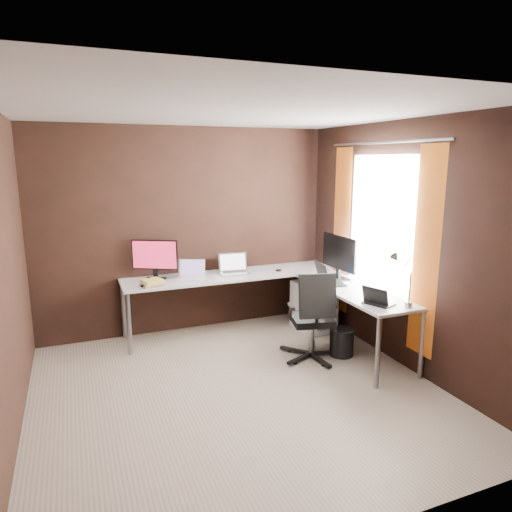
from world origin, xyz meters
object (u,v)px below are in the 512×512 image
(laptop_black_big, at_px, (327,279))
(wastebasket, at_px, (342,342))
(monitor_right, at_px, (339,255))
(office_chair, at_px, (312,333))
(desk_lamp, at_px, (401,273))
(laptop_black_small, at_px, (377,300))
(drawer_pedestal, at_px, (313,307))
(monitor_left, at_px, (155,257))
(laptop_white, at_px, (191,274))
(book_stack, at_px, (152,283))
(laptop_silver, at_px, (234,269))

(laptop_black_big, xyz_separation_m, wastebasket, (0.00, -0.34, -0.63))
(monitor_right, relative_size, office_chair, 0.65)
(office_chair, relative_size, wastebasket, 3.27)
(desk_lamp, bearing_deg, laptop_black_big, 98.61)
(laptop_black_big, relative_size, laptop_black_small, 1.28)
(drawer_pedestal, height_order, laptop_black_small, laptop_black_small)
(monitor_left, height_order, laptop_black_big, monitor_left)
(drawer_pedestal, bearing_deg, laptop_white, 166.33)
(office_chair, height_order, wastebasket, office_chair)
(desk_lamp, bearing_deg, wastebasket, 104.43)
(laptop_black_big, distance_m, office_chair, 0.67)
(monitor_left, bearing_deg, office_chair, -11.74)
(monitor_right, distance_m, desk_lamp, 1.09)
(monitor_right, relative_size, laptop_black_small, 1.96)
(monitor_right, height_order, office_chair, monitor_right)
(monitor_right, height_order, laptop_white, monitor_right)
(laptop_white, height_order, book_stack, laptop_white)
(monitor_left, distance_m, laptop_white, 0.47)
(monitor_right, distance_m, laptop_white, 1.76)
(office_chair, bearing_deg, laptop_white, 147.13)
(desk_lamp, bearing_deg, book_stack, 138.41)
(book_stack, bearing_deg, desk_lamp, -37.97)
(laptop_white, relative_size, laptop_silver, 0.99)
(drawer_pedestal, relative_size, laptop_black_small, 1.85)
(laptop_black_big, bearing_deg, monitor_left, 73.14)
(laptop_black_big, distance_m, wastebasket, 0.72)
(drawer_pedestal, xyz_separation_m, laptop_black_big, (-0.10, -0.46, 0.48))
(monitor_right, distance_m, laptop_silver, 1.30)
(monitor_right, bearing_deg, laptop_white, 63.49)
(drawer_pedestal, relative_size, desk_lamp, 1.15)
(drawer_pedestal, bearing_deg, laptop_black_small, -92.03)
(laptop_black_small, distance_m, wastebasket, 0.81)
(laptop_black_big, bearing_deg, monitor_right, -53.17)
(book_stack, relative_size, desk_lamp, 0.52)
(monitor_left, bearing_deg, drawer_pedestal, 14.72)
(monitor_left, relative_size, laptop_silver, 1.28)
(laptop_silver, height_order, laptop_black_big, laptop_black_big)
(wastebasket, bearing_deg, laptop_black_small, -85.08)
(monitor_left, xyz_separation_m, laptop_black_small, (1.82, -1.76, -0.22))
(desk_lamp, distance_m, wastebasket, 1.13)
(monitor_right, relative_size, laptop_silver, 1.66)
(monitor_left, distance_m, laptop_silver, 0.98)
(monitor_left, height_order, monitor_right, monitor_right)
(monitor_left, bearing_deg, laptop_white, 16.11)
(laptop_black_big, height_order, desk_lamp, desk_lamp)
(monitor_right, xyz_separation_m, laptop_silver, (-1.04, 0.75, -0.24))
(laptop_black_big, relative_size, book_stack, 1.54)
(monitor_left, height_order, office_chair, monitor_left)
(laptop_white, height_order, laptop_silver, laptop_silver)
(book_stack, bearing_deg, laptop_silver, 11.99)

